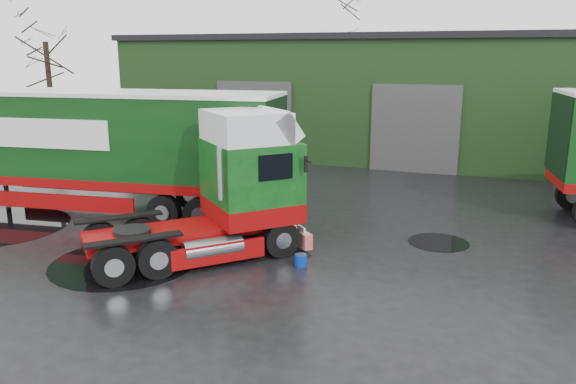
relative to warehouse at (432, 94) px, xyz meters
The scene contains 10 objects.
ground 20.35m from the warehouse, 95.71° to the right, with size 100.00×100.00×0.00m, color black.
warehouse is the anchor object (origin of this frame).
hero_tractor 19.89m from the warehouse, 101.48° to the right, with size 2.69×6.33×3.93m, color #0E4714, non-canonical shape.
trailer_left 19.29m from the warehouse, 119.55° to the right, with size 2.77×13.56×4.21m, color silver, non-canonical shape.
wash_bucket 19.27m from the warehouse, 92.94° to the right, with size 0.33×0.33×0.31m, color #062997.
tree_left 20.64m from the warehouse, 157.17° to the right, with size 4.40×4.40×8.50m, color black, non-canonical shape.
tree_back_a 12.90m from the warehouse, 128.66° to the left, with size 4.40×4.40×9.50m, color black, non-canonical shape.
tree_back_b 12.82m from the warehouse, 51.34° to the left, with size 4.40×4.40×7.50m, color black, non-canonical shape.
puddle_0 21.37m from the warehouse, 104.88° to the right, with size 3.85×3.85×0.01m, color black.
puddle_1 16.31m from the warehouse, 82.10° to the right, with size 1.77×1.77×0.01m, color black.
Camera 1 is at (5.52, -11.97, 5.41)m, focal length 35.00 mm.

